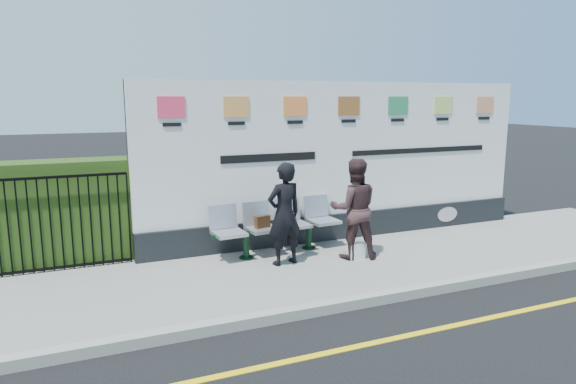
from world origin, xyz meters
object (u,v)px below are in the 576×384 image
(bench, at_px, (278,239))
(woman_left, at_px, (284,214))
(billboard, at_px, (345,171))
(woman_right, at_px, (354,209))

(bench, relative_size, woman_left, 1.39)
(bench, bearing_deg, woman_left, -107.19)
(bench, bearing_deg, billboard, 12.66)
(bench, xyz_separation_m, woman_right, (1.09, -0.73, 0.60))
(billboard, height_order, bench, billboard)
(billboard, distance_m, bench, 1.98)
(woman_left, height_order, woman_right, woman_right)
(woman_left, bearing_deg, bench, -113.18)
(woman_left, xyz_separation_m, woman_right, (1.22, -0.14, 0.01))
(billboard, height_order, woman_left, billboard)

